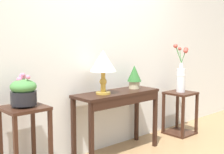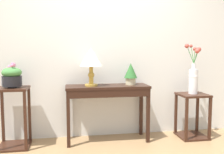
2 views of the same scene
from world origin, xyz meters
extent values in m
cube|color=silver|center=(0.00, 1.34, 1.40)|extent=(9.00, 0.10, 2.80)
cube|color=black|center=(0.04, 1.05, 0.77)|extent=(1.14, 0.40, 0.03)
cube|color=black|center=(0.04, 0.87, 0.70)|extent=(1.07, 0.03, 0.10)
cube|color=black|center=(-0.50, 0.88, 0.38)|extent=(0.04, 0.04, 0.75)
cube|color=black|center=(0.57, 0.88, 0.38)|extent=(0.04, 0.04, 0.75)
cube|color=black|center=(-0.50, 1.22, 0.38)|extent=(0.04, 0.04, 0.75)
cube|color=black|center=(0.57, 1.22, 0.38)|extent=(0.04, 0.04, 0.75)
cylinder|color=gold|center=(-0.18, 1.05, 0.80)|extent=(0.17, 0.17, 0.02)
cylinder|color=gold|center=(-0.18, 1.05, 0.87)|extent=(0.06, 0.06, 0.12)
sphere|color=gold|center=(-0.18, 1.05, 0.93)|extent=(0.09, 0.09, 0.09)
cylinder|color=gold|center=(-0.18, 1.05, 0.99)|extent=(0.05, 0.05, 0.12)
cone|color=white|center=(-0.18, 1.05, 1.18)|extent=(0.31, 0.31, 0.25)
cylinder|color=beige|center=(0.38, 1.08, 0.83)|extent=(0.14, 0.14, 0.10)
cone|color=#2D662D|center=(0.38, 1.08, 0.99)|extent=(0.18, 0.18, 0.21)
cube|color=#381E14|center=(-1.20, 1.02, 0.78)|extent=(0.40, 0.40, 0.03)
cube|color=#381E14|center=(-1.03, 0.84, 0.40)|extent=(0.04, 0.03, 0.73)
cube|color=#381E14|center=(-1.38, 1.19, 0.40)|extent=(0.04, 0.04, 0.73)
cube|color=#381E14|center=(-1.03, 1.19, 0.40)|extent=(0.04, 0.04, 0.73)
cylinder|color=black|center=(-1.20, 1.02, 0.80)|extent=(0.11, 0.11, 0.02)
cylinder|color=black|center=(-1.20, 1.02, 0.88)|extent=(0.25, 0.25, 0.13)
ellipsoid|color=#478442|center=(-1.20, 1.02, 0.98)|extent=(0.25, 0.25, 0.14)
cylinder|color=#478442|center=(-1.22, 1.02, 1.00)|extent=(0.04, 0.03, 0.11)
sphere|color=pink|center=(-1.23, 1.03, 1.05)|extent=(0.05, 0.05, 0.05)
cylinder|color=#478442|center=(-1.20, 1.02, 1.02)|extent=(0.02, 0.03, 0.15)
sphere|color=pink|center=(-1.19, 1.03, 1.09)|extent=(0.04, 0.04, 0.04)
cylinder|color=#478442|center=(-1.19, 0.99, 1.01)|extent=(0.03, 0.07, 0.14)
sphere|color=pink|center=(-1.18, 0.96, 1.08)|extent=(0.04, 0.04, 0.04)
cylinder|color=#478442|center=(-1.20, 1.04, 1.01)|extent=(0.02, 0.05, 0.14)
sphere|color=pink|center=(-1.19, 1.05, 1.08)|extent=(0.07, 0.07, 0.07)
cube|color=#381E14|center=(1.28, 0.98, 0.63)|extent=(0.40, 0.40, 0.03)
cube|color=#381E14|center=(1.28, 0.98, 0.01)|extent=(0.40, 0.40, 0.03)
cube|color=#381E14|center=(1.10, 0.81, 0.32)|extent=(0.04, 0.03, 0.58)
cube|color=#381E14|center=(1.45, 0.81, 0.32)|extent=(0.04, 0.03, 0.58)
cube|color=#381E14|center=(1.10, 1.16, 0.32)|extent=(0.04, 0.04, 0.58)
cube|color=#381E14|center=(1.45, 1.16, 0.32)|extent=(0.04, 0.04, 0.58)
cylinder|color=silver|center=(1.28, 0.98, 0.82)|extent=(0.13, 0.13, 0.35)
sphere|color=silver|center=(1.28, 0.98, 0.90)|extent=(0.14, 0.14, 0.14)
cylinder|color=silver|center=(1.28, 0.98, 1.04)|extent=(0.06, 0.06, 0.09)
cylinder|color=#387A38|center=(1.23, 1.01, 1.21)|extent=(0.10, 0.06, 0.25)
sphere|color=#B7473D|center=(1.19, 1.03, 1.33)|extent=(0.06, 0.06, 0.06)
cylinder|color=#387A38|center=(1.28, 1.04, 1.21)|extent=(0.01, 0.11, 0.25)
sphere|color=#B7473D|center=(1.28, 1.09, 1.33)|extent=(0.05, 0.05, 0.05)
cylinder|color=#387A38|center=(1.30, 1.02, 1.18)|extent=(0.05, 0.08, 0.21)
sphere|color=#B7473D|center=(1.32, 1.05, 1.29)|extent=(0.05, 0.05, 0.05)
cylinder|color=#387A38|center=(1.30, 0.96, 1.18)|extent=(0.06, 0.05, 0.20)
sphere|color=#B7473D|center=(1.32, 0.94, 1.28)|extent=(0.07, 0.07, 0.07)
cylinder|color=#387A38|center=(1.28, 0.95, 1.17)|extent=(0.02, 0.07, 0.18)
sphere|color=#B7473D|center=(1.29, 0.92, 1.26)|extent=(0.07, 0.07, 0.07)
camera|label=1|loc=(-2.47, -1.65, 1.43)|focal=48.57mm
camera|label=2|loc=(-0.49, -2.37, 1.25)|focal=40.63mm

